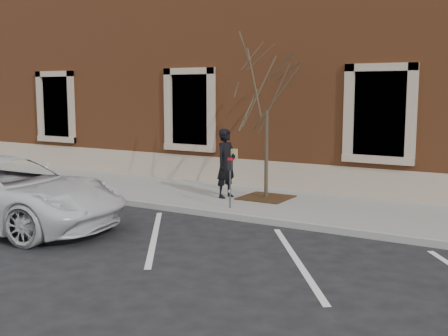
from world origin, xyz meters
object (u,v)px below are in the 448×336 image
Objects in this scene: man at (226,163)px; parking_meter at (230,173)px; white_truck at (3,193)px; sapling at (267,86)px.

man is 1.50× the size of parking_meter.
man reaches higher than white_truck.
man reaches higher than parking_meter.
white_truck is (-3.80, -5.31, -2.33)m from sapling.
parking_meter is (0.78, -1.12, -0.07)m from man.
parking_meter is 0.22× the size of white_truck.
white_truck is at bearing 158.02° from man.
man is 1.36m from parking_meter.
parking_meter is at bearing -53.50° from white_truck.
man is at bearing 126.79° from parking_meter.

